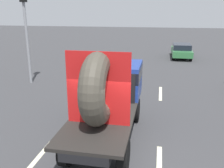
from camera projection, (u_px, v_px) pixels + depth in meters
The scene contains 7 objects.
ground_plane at pixel (111, 151), 8.11m from camera, with size 120.00×120.00×0.00m, color #38383A.
flatbed_truck at pixel (110, 90), 8.91m from camera, with size 2.02×5.50×3.34m.
distant_sedan at pixel (181, 50), 23.64m from camera, with size 1.76×4.12×1.34m.
traffic_light at pixel (25, 22), 14.67m from camera, with size 0.42×0.36×5.76m.
lane_dash_left_near at pixel (37, 158), 7.72m from camera, with size 2.14×0.16×0.01m, color beige.
lane_dash_left_far at pixel (98, 86), 14.97m from camera, with size 2.21×0.16×0.01m, color beige.
lane_dash_right_far at pixel (160, 93), 13.74m from camera, with size 2.39×0.16×0.01m, color beige.
Camera 1 is at (1.38, -7.00, 4.44)m, focal length 39.84 mm.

